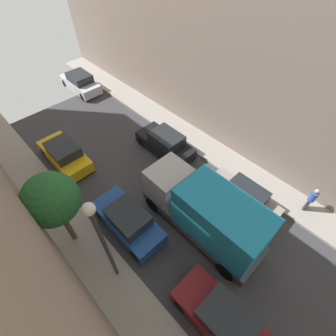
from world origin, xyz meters
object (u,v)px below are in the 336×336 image
Objects in this scene: parked_car_right_1 at (242,198)px; lamp_post at (101,236)px; parked_car_left_2 at (223,320)px; pedestrian at (311,199)px; street_tree_0 at (51,200)px; parked_car_right_3 at (80,83)px; delivery_truck at (206,212)px; parked_car_left_3 at (128,221)px; parked_car_left_4 at (65,154)px; parked_car_right_2 at (165,143)px.

lamp_post reaches higher than parked_car_right_1.
pedestrian is at bearing 1.36° from parked_car_left_2.
lamp_post is (-1.90, 4.61, 3.20)m from parked_car_left_2.
pedestrian is 0.37× the size of street_tree_0.
lamp_post reaches higher than parked_car_right_3.
delivery_truck is 1.43× the size of street_tree_0.
parked_car_left_3 is 14.88m from parked_car_right_3.
parked_car_left_3 is 4.02m from lamp_post.
parked_car_left_4 is at bearing 90.00° from parked_car_left_2.
pedestrian is at bearing -24.54° from lamp_post.
parked_car_left_2 is 2.44× the size of pedestrian.
parked_car_right_2 is at bearing 10.47° from street_tree_0.
parked_car_left_4 is at bearing 76.93° from lamp_post.
parked_car_right_3 is (5.40, 13.86, 0.00)m from parked_car_left_3.
lamp_post is at bearing -141.30° from parked_car_left_3.
parked_car_left_4 is at bearing 145.12° from parked_car_right_2.
parked_car_right_1 is (5.40, -9.92, 0.00)m from parked_car_left_4.
parked_car_right_3 is 0.91× the size of street_tree_0.
pedestrian is (7.79, -12.61, 0.35)m from parked_car_left_4.
parked_car_right_1 is 6.16m from parked_car_right_2.
parked_car_left_2 is 20.71m from parked_car_right_3.
lamp_post reaches higher than parked_car_right_2.
delivery_truck is at bearing 50.97° from parked_car_left_2.
street_tree_0 is at bearing -169.53° from parked_car_right_2.
parked_car_left_4 and parked_car_right_3 have the same top height.
pedestrian reaches higher than parked_car_right_3.
delivery_truck reaches higher than parked_car_left_3.
parked_car_left_2 is 4.42m from delivery_truck.
parked_car_left_4 is at bearing -126.87° from parked_car_right_3.
parked_car_right_1 is at bearing -31.13° from parked_car_left_3.
parked_car_right_3 is at bearing 53.13° from parked_car_left_4.
parked_car_left_2 is at bearing -152.02° from parked_car_right_1.
parked_car_left_2 is 10.52m from parked_car_right_2.
street_tree_0 reaches higher than parked_car_left_3.
street_tree_0 reaches higher than pedestrian.
lamp_post reaches higher than street_tree_0.
lamp_post is (-4.60, 1.28, 2.13)m from delivery_truck.
parked_car_left_2 is at bearing -120.88° from parked_car_right_2.
pedestrian is (7.79, -5.95, 0.35)m from parked_car_left_3.
lamp_post is at bearing 164.46° from delivery_truck.
pedestrian reaches higher than parked_car_left_2.
parked_car_left_2 and parked_car_right_2 have the same top height.
parked_car_left_3 and parked_car_left_4 have the same top height.
parked_car_right_2 is 0.91× the size of street_tree_0.
parked_car_left_3 is 1.00× the size of parked_car_right_3.
parked_car_left_2 is at bearing -72.29° from street_tree_0.
parked_car_right_3 is at bearing 80.80° from delivery_truck.
parked_car_right_2 is at bearing 90.00° from parked_car_right_1.
delivery_truck is at bearing -15.54° from lamp_post.
parked_car_left_2 is at bearing -178.64° from pedestrian.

